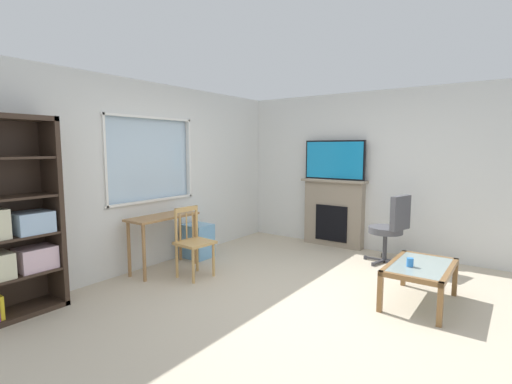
{
  "coord_description": "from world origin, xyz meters",
  "views": [
    {
      "loc": [
        -3.48,
        -2.0,
        1.66
      ],
      "look_at": [
        0.11,
        0.57,
        1.14
      ],
      "focal_mm": 26.34,
      "sensor_mm": 36.0,
      "label": 1
    }
  ],
  "objects": [
    {
      "name": "wall_back_with_window",
      "position": [
        0.01,
        2.27,
        1.25
      ],
      "size": [
        4.97,
        0.15,
        2.55
      ],
      "color": "silver",
      "rests_on": "ground"
    },
    {
      "name": "sippy_cup",
      "position": [
        0.55,
        -1.09,
        0.47
      ],
      "size": [
        0.07,
        0.07,
        0.09
      ],
      "primitive_type": "cylinder",
      "color": "#337FD6",
      "rests_on": "coffee_table"
    },
    {
      "name": "plastic_drawer_unit",
      "position": [
        0.54,
        1.97,
        0.25
      ],
      "size": [
        0.35,
        0.4,
        0.51
      ],
      "primitive_type": "cube",
      "color": "#72ADDB",
      "rests_on": "ground"
    },
    {
      "name": "wooden_chair",
      "position": [
        -0.11,
        1.41,
        0.46
      ],
      "size": [
        0.45,
        0.43,
        0.9
      ],
      "color": "tan",
      "rests_on": "ground"
    },
    {
      "name": "ground",
      "position": [
        0.0,
        0.0,
        -0.01
      ],
      "size": [
        5.97,
        5.55,
        0.02
      ],
      "primitive_type": "cube",
      "color": "beige"
    },
    {
      "name": "desk_under_window",
      "position": [
        -0.16,
        1.92,
        0.62
      ],
      "size": [
        0.99,
        0.4,
        0.75
      ],
      "color": "#A37547",
      "rests_on": "ground"
    },
    {
      "name": "office_chair",
      "position": [
        1.91,
        -0.51,
        0.55
      ],
      "size": [
        0.58,
        0.61,
        1.0
      ],
      "color": "#4C4C51",
      "rests_on": "ground"
    },
    {
      "name": "bookshelf",
      "position": [
        -1.99,
        2.04,
        0.86
      ],
      "size": [
        0.9,
        0.38,
        1.97
      ],
      "color": "#38281E",
      "rests_on": "ground"
    },
    {
      "name": "tv",
      "position": [
        2.37,
        0.58,
        1.46
      ],
      "size": [
        0.06,
        1.04,
        0.65
      ],
      "color": "black",
      "rests_on": "fireplace"
    },
    {
      "name": "coffee_table",
      "position": [
        0.68,
        -1.17,
        0.36
      ],
      "size": [
        0.96,
        0.61,
        0.43
      ],
      "color": "#8C9E99",
      "rests_on": "ground"
    },
    {
      "name": "wall_right",
      "position": [
        2.54,
        0.0,
        1.28
      ],
      "size": [
        0.12,
        4.75,
        2.55
      ],
      "primitive_type": "cube",
      "color": "silver",
      "rests_on": "ground"
    },
    {
      "name": "fireplace",
      "position": [
        2.39,
        0.58,
        0.57
      ],
      "size": [
        0.26,
        1.12,
        1.13
      ],
      "color": "gray",
      "rests_on": "ground"
    }
  ]
}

